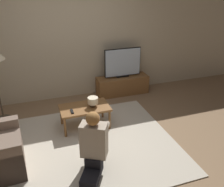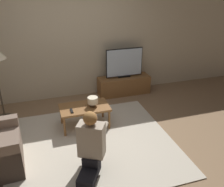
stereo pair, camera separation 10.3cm
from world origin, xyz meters
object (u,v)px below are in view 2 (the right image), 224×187
Objects in this scene: person_kneeling at (91,144)px; table_lamp at (93,101)px; tv at (124,63)px; coffee_table at (85,109)px.

table_lamp is (0.29, 1.10, 0.05)m from person_kneeling.
table_lamp is (-0.98, -1.14, -0.23)m from tv.
person_kneeling reaches higher than coffee_table.
tv is 0.90× the size of person_kneeling.
tv is at bearing 49.20° from table_lamp.
tv reaches higher than person_kneeling.
person_kneeling is 5.05× the size of table_lamp.
coffee_table is (-1.13, -1.11, -0.38)m from tv.
coffee_table is 0.21m from table_lamp.
person_kneeling is at bearing -97.16° from coffee_table.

